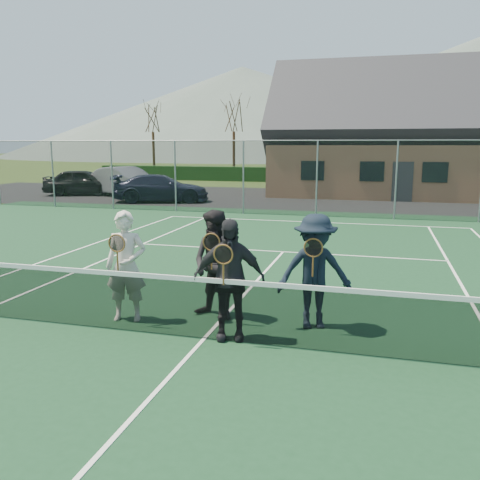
{
  "coord_description": "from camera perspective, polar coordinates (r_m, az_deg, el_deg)",
  "views": [
    {
      "loc": [
        2.39,
        -6.71,
        2.86
      ],
      "look_at": [
        0.14,
        1.5,
        1.25
      ],
      "focal_mm": 38.0,
      "sensor_mm": 36.0,
      "label": 1
    }
  ],
  "objects": [
    {
      "name": "ground",
      "position": [
        26.96,
        10.18,
        4.47
      ],
      "size": [
        220.0,
        220.0,
        0.0
      ],
      "primitive_type": "plane",
      "color": "#314719",
      "rests_on": "ground"
    },
    {
      "name": "court_surface",
      "position": [
        7.67,
        -4.07,
        -11.13
      ],
      "size": [
        30.0,
        30.0,
        0.02
      ],
      "primitive_type": "cube",
      "color": "#14381E",
      "rests_on": "ground"
    },
    {
      "name": "tarmac_carpark",
      "position": [
        27.61,
        1.86,
        4.78
      ],
      "size": [
        40.0,
        12.0,
        0.01
      ],
      "primitive_type": "cube",
      "color": "black",
      "rests_on": "ground"
    },
    {
      "name": "hedge_row",
      "position": [
        38.85,
        11.86,
        7.09
      ],
      "size": [
        40.0,
        1.2,
        1.1
      ],
      "primitive_type": "cube",
      "color": "black",
      "rests_on": "ground"
    },
    {
      "name": "hill_west",
      "position": [
        105.51,
        0.26,
        14.06
      ],
      "size": [
        110.0,
        110.0,
        18.0
      ],
      "primitive_type": "cone",
      "color": "#506056",
      "rests_on": "ground"
    },
    {
      "name": "car_a",
      "position": [
        30.27,
        -17.14,
        6.24
      ],
      "size": [
        4.69,
        3.02,
        1.49
      ],
      "primitive_type": "imported",
      "rotation": [
        0.0,
        0.0,
        1.89
      ],
      "color": "black",
      "rests_on": "ground"
    },
    {
      "name": "car_b",
      "position": [
        28.89,
        -12.67,
        6.4
      ],
      "size": [
        5.21,
        3.44,
        1.62
      ],
      "primitive_type": "imported",
      "rotation": [
        0.0,
        0.0,
        1.19
      ],
      "color": "gray",
      "rests_on": "ground"
    },
    {
      "name": "car_c",
      "position": [
        25.77,
        -8.86,
        5.75
      ],
      "size": [
        5.08,
        3.26,
        1.37
      ],
      "primitive_type": "imported",
      "rotation": [
        0.0,
        0.0,
        1.88
      ],
      "color": "#1A1C34",
      "rests_on": "ground"
    },
    {
      "name": "court_markings",
      "position": [
        7.66,
        -4.07,
        -11.03
      ],
      "size": [
        11.03,
        23.83,
        0.01
      ],
      "color": "white",
      "rests_on": "court_surface"
    },
    {
      "name": "tennis_net",
      "position": [
        7.49,
        -4.12,
        -7.37
      ],
      "size": [
        11.68,
        0.08,
        1.1
      ],
      "color": "slate",
      "rests_on": "ground"
    },
    {
      "name": "perimeter_fence",
      "position": [
        20.39,
        8.62,
        6.85
      ],
      "size": [
        30.07,
        0.07,
        3.02
      ],
      "color": "slate",
      "rests_on": "ground"
    },
    {
      "name": "clubhouse",
      "position": [
        30.77,
        18.75,
        12.27
      ],
      "size": [
        15.6,
        8.2,
        7.7
      ],
      "color": "#9E6B4C",
      "rests_on": "ground"
    },
    {
      "name": "tree_a",
      "position": [
        43.86,
        -9.82,
        14.41
      ],
      "size": [
        3.2,
        3.2,
        7.77
      ],
      "color": "#372214",
      "rests_on": "ground"
    },
    {
      "name": "tree_b",
      "position": [
        41.41,
        -0.71,
        14.78
      ],
      "size": [
        3.2,
        3.2,
        7.77
      ],
      "color": "#371F14",
      "rests_on": "ground"
    },
    {
      "name": "tree_c",
      "position": [
        39.82,
        15.22,
        14.58
      ],
      "size": [
        3.2,
        3.2,
        7.77
      ],
      "color": "#3A2615",
      "rests_on": "ground"
    },
    {
      "name": "player_a",
      "position": [
        8.41,
        -12.66,
        -2.88
      ],
      "size": [
        0.74,
        0.57,
        1.8
      ],
      "color": "beige",
      "rests_on": "court_surface"
    },
    {
      "name": "player_b",
      "position": [
        8.3,
        -2.6,
        -2.8
      ],
      "size": [
        1.03,
        0.89,
        1.8
      ],
      "color": "black",
      "rests_on": "court_surface"
    },
    {
      "name": "player_c",
      "position": [
        7.42,
        -1.25,
        -4.43
      ],
      "size": [
        1.13,
        0.69,
        1.8
      ],
      "color": "#222227",
      "rests_on": "court_surface"
    },
    {
      "name": "player_d",
      "position": [
        7.95,
        8.4,
        -3.52
      ],
      "size": [
        1.3,
        0.97,
        1.8
      ],
      "color": "black",
      "rests_on": "court_surface"
    }
  ]
}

